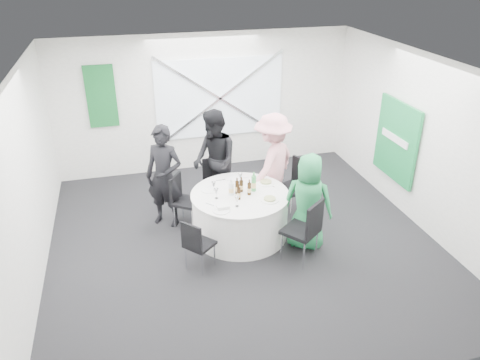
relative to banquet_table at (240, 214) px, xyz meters
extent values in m
plane|color=black|center=(0.00, -0.20, -0.38)|extent=(6.00, 6.00, 0.00)
plane|color=white|center=(0.00, -0.20, 2.42)|extent=(6.00, 6.00, 0.00)
plane|color=white|center=(0.00, 2.80, 1.02)|extent=(6.00, 0.00, 6.00)
plane|color=white|center=(0.00, -3.20, 1.02)|extent=(6.00, 0.00, 6.00)
plane|color=white|center=(-3.00, -0.20, 1.02)|extent=(0.00, 6.00, 6.00)
plane|color=white|center=(3.00, -0.20, 1.02)|extent=(0.00, 6.00, 6.00)
cube|color=silver|center=(0.30, 2.76, 1.12)|extent=(2.60, 0.03, 1.60)
cube|color=silver|center=(0.30, 2.72, 1.12)|extent=(2.63, 0.05, 1.84)
cube|color=silver|center=(0.30, 2.72, 1.12)|extent=(2.63, 0.05, 1.84)
cube|color=#125D24|center=(-2.00, 2.75, 1.32)|extent=(0.55, 0.04, 1.20)
cube|color=#188641|center=(2.94, 0.40, 0.82)|extent=(0.05, 1.20, 1.40)
cylinder|color=silver|center=(0.00, 0.00, -0.01)|extent=(1.52, 1.52, 0.74)
cylinder|color=silver|center=(0.00, 0.00, 0.37)|extent=(1.56, 1.56, 0.02)
cube|color=black|center=(-0.16, 1.03, 0.05)|extent=(0.46, 0.46, 0.05)
cube|color=black|center=(-0.19, 1.21, 0.29)|extent=(0.38, 0.10, 0.43)
cylinder|color=silver|center=(-0.03, 1.21, -0.18)|extent=(0.02, 0.02, 0.41)
cylinder|color=silver|center=(-0.35, 1.16, -0.18)|extent=(0.02, 0.02, 0.41)
cylinder|color=silver|center=(0.02, 0.89, -0.18)|extent=(0.02, 0.02, 0.41)
cylinder|color=silver|center=(-0.30, 0.84, -0.18)|extent=(0.02, 0.02, 0.41)
cube|color=black|center=(-0.78, 0.54, 0.05)|extent=(0.56, 0.56, 0.05)
cube|color=black|center=(-0.94, 0.65, 0.29)|extent=(0.25, 0.34, 0.43)
cylinder|color=silver|center=(-0.82, 0.77, -0.17)|extent=(0.02, 0.02, 0.41)
cylinder|color=silver|center=(-1.01, 0.50, -0.17)|extent=(0.02, 0.02, 0.41)
cylinder|color=silver|center=(-0.55, 0.58, -0.17)|extent=(0.02, 0.02, 0.41)
cylinder|color=silver|center=(-0.74, 0.31, -0.17)|extent=(0.02, 0.02, 0.41)
cube|color=black|center=(1.06, 0.47, 0.10)|extent=(0.59, 0.59, 0.05)
cube|color=black|center=(1.25, 0.56, 0.36)|extent=(0.21, 0.40, 0.48)
cylinder|color=silver|center=(1.30, 0.38, -0.15)|extent=(0.02, 0.02, 0.45)
cylinder|color=silver|center=(1.15, 0.71, -0.15)|extent=(0.02, 0.02, 0.45)
cylinder|color=silver|center=(0.97, 0.24, -0.15)|extent=(0.02, 0.02, 0.45)
cylinder|color=silver|center=(0.82, 0.56, -0.15)|extent=(0.02, 0.02, 0.45)
cube|color=black|center=(0.69, -0.87, 0.12)|extent=(0.65, 0.65, 0.06)
cube|color=black|center=(0.82, -1.05, 0.40)|extent=(0.38, 0.31, 0.50)
cylinder|color=silver|center=(0.65, -1.14, -0.14)|extent=(0.02, 0.02, 0.48)
cylinder|color=silver|center=(0.95, -0.91, -0.14)|extent=(0.02, 0.02, 0.48)
cylinder|color=silver|center=(0.42, -0.84, -0.14)|extent=(0.02, 0.02, 0.48)
cylinder|color=silver|center=(0.72, -0.61, -0.14)|extent=(0.02, 0.02, 0.48)
cube|color=black|center=(-0.79, -0.69, 0.02)|extent=(0.52, 0.52, 0.04)
cube|color=black|center=(-0.92, -0.81, 0.24)|extent=(0.26, 0.29, 0.40)
cylinder|color=silver|center=(-1.00, -0.68, -0.19)|extent=(0.02, 0.02, 0.38)
cylinder|color=silver|center=(-0.80, -0.90, -0.19)|extent=(0.02, 0.02, 0.38)
cylinder|color=silver|center=(-0.77, -0.48, -0.19)|extent=(0.02, 0.02, 0.38)
cylinder|color=silver|center=(-0.57, -0.71, -0.19)|extent=(0.02, 0.02, 0.38)
imported|color=black|center=(-1.10, 0.68, 0.49)|extent=(0.76, 0.69, 1.75)
imported|color=black|center=(-0.19, 1.02, 0.52)|extent=(0.64, 0.95, 1.81)
imported|color=pink|center=(0.75, 0.67, 0.52)|extent=(1.22, 1.17, 1.79)
imported|color=#25874B|center=(0.92, -0.55, 0.39)|extent=(0.90, 0.81, 1.55)
cylinder|color=white|center=(0.01, 0.56, 0.39)|extent=(0.24, 0.24, 0.01)
cylinder|color=white|center=(-0.44, 0.25, 0.39)|extent=(0.27, 0.27, 0.01)
cylinder|color=white|center=(0.51, 0.24, 0.39)|extent=(0.28, 0.28, 0.01)
cylinder|color=#7C9651|center=(0.51, 0.24, 0.41)|extent=(0.18, 0.18, 0.02)
cylinder|color=white|center=(0.39, -0.32, 0.39)|extent=(0.28, 0.28, 0.01)
cylinder|color=#7C9651|center=(0.39, -0.32, 0.41)|extent=(0.18, 0.18, 0.02)
cylinder|color=white|center=(-0.41, -0.45, 0.39)|extent=(0.25, 0.25, 0.01)
cube|color=silver|center=(-0.37, -0.41, 0.42)|extent=(0.19, 0.13, 0.05)
cylinder|color=#331D09|center=(-0.04, 0.01, 0.49)|extent=(0.06, 0.06, 0.22)
cylinder|color=#331D09|center=(-0.04, 0.01, 0.63)|extent=(0.02, 0.02, 0.06)
cylinder|color=#E0BC76|center=(-0.04, 0.01, 0.47)|extent=(0.06, 0.06, 0.08)
cylinder|color=#331D09|center=(0.04, 0.07, 0.48)|extent=(0.06, 0.06, 0.19)
cylinder|color=#331D09|center=(0.04, 0.07, 0.60)|extent=(0.02, 0.02, 0.06)
cylinder|color=#E0BC76|center=(0.04, 0.07, 0.46)|extent=(0.06, 0.06, 0.07)
cylinder|color=#331D09|center=(0.13, -0.07, 0.48)|extent=(0.06, 0.06, 0.20)
cylinder|color=#331D09|center=(0.13, -0.07, 0.61)|extent=(0.02, 0.02, 0.06)
cylinder|color=#E0BC76|center=(0.13, -0.07, 0.46)|extent=(0.06, 0.06, 0.07)
cylinder|color=#331D09|center=(-0.07, -0.17, 0.48)|extent=(0.06, 0.06, 0.19)
cylinder|color=#331D09|center=(-0.07, -0.17, 0.60)|extent=(0.02, 0.02, 0.06)
cylinder|color=#E0BC76|center=(-0.07, -0.17, 0.46)|extent=(0.06, 0.06, 0.07)
cylinder|color=green|center=(0.24, 0.04, 0.51)|extent=(0.08, 0.08, 0.26)
cylinder|color=green|center=(0.24, 0.04, 0.67)|extent=(0.03, 0.03, 0.06)
cylinder|color=#E0BC76|center=(0.24, 0.04, 0.48)|extent=(0.08, 0.08, 0.09)
cylinder|color=silver|center=(-0.14, 0.00, 0.48)|extent=(0.08, 0.08, 0.21)
cylinder|color=silver|center=(-0.14, 0.00, 0.62)|extent=(0.03, 0.03, 0.06)
cylinder|color=#E0BC76|center=(-0.14, 0.00, 0.46)|extent=(0.08, 0.08, 0.07)
cylinder|color=white|center=(0.10, 0.37, 0.38)|extent=(0.06, 0.06, 0.00)
cylinder|color=white|center=(0.10, 0.37, 0.43)|extent=(0.01, 0.01, 0.10)
cone|color=white|center=(0.10, 0.37, 0.51)|extent=(0.07, 0.07, 0.08)
cylinder|color=white|center=(-0.39, -0.05, 0.38)|extent=(0.06, 0.06, 0.00)
cylinder|color=white|center=(-0.39, -0.05, 0.43)|extent=(0.01, 0.01, 0.10)
cone|color=white|center=(-0.39, -0.05, 0.51)|extent=(0.07, 0.07, 0.08)
cylinder|color=white|center=(-0.38, 0.18, 0.38)|extent=(0.06, 0.06, 0.00)
cylinder|color=white|center=(-0.38, 0.18, 0.43)|extent=(0.01, 0.01, 0.10)
cone|color=white|center=(-0.38, 0.18, 0.51)|extent=(0.07, 0.07, 0.08)
cylinder|color=white|center=(-0.14, -0.38, 0.38)|extent=(0.06, 0.06, 0.00)
cylinder|color=white|center=(-0.14, -0.38, 0.43)|extent=(0.01, 0.01, 0.10)
cone|color=white|center=(-0.14, -0.38, 0.51)|extent=(0.07, 0.07, 0.08)
cube|color=silver|center=(0.22, 0.53, 0.38)|extent=(0.15, 0.03, 0.01)
cube|color=silver|center=(-0.20, 0.54, 0.38)|extent=(0.15, 0.02, 0.01)
cube|color=silver|center=(-0.53, -0.23, 0.38)|extent=(0.11, 0.12, 0.01)
cube|color=silver|center=(-0.34, -0.47, 0.38)|extent=(0.10, 0.13, 0.01)
cube|color=silver|center=(0.56, 0.13, 0.38)|extent=(0.09, 0.14, 0.01)
cube|color=silver|center=(0.37, 0.44, 0.38)|extent=(0.09, 0.13, 0.01)
camera|label=1|loc=(-1.66, -6.28, 3.86)|focal=35.00mm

